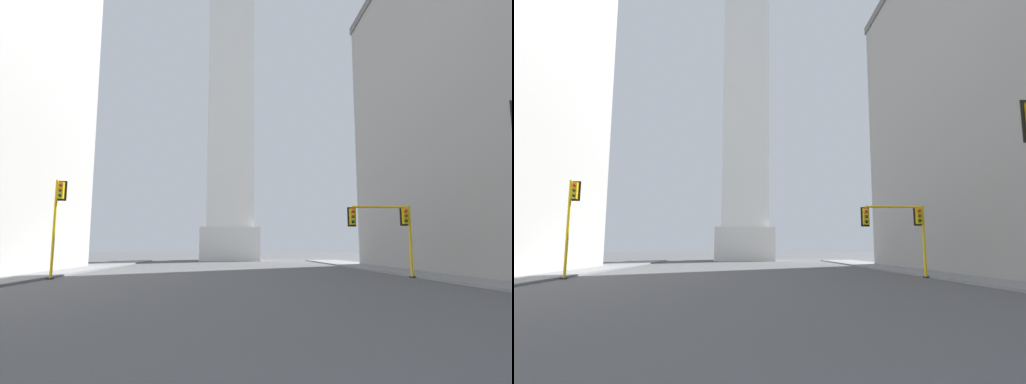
# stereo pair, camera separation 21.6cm
# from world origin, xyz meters

# --- Properties ---
(sidewalk_right) EXTENTS (5.00, 76.81, 0.15)m
(sidewalk_right) POSITION_xyz_m (14.48, 23.04, 0.07)
(sidewalk_right) COLOR slate
(sidewalk_right) RESTS_ON ground_plane
(obelisk) EXTENTS (9.29, 9.29, 75.01)m
(obelisk) POSITION_xyz_m (0.00, 64.01, 36.18)
(obelisk) COLOR silver
(obelisk) RESTS_ON ground_plane
(traffic_light_mid_right) EXTENTS (4.45, 0.51, 4.84)m
(traffic_light_mid_right) POSITION_xyz_m (10.32, 24.52, 3.66)
(traffic_light_mid_right) COLOR yellow
(traffic_light_mid_right) RESTS_ON ground_plane
(traffic_light_mid_left) EXTENTS (0.78, 0.50, 6.41)m
(traffic_light_mid_left) POSITION_xyz_m (-11.62, 24.95, 4.21)
(traffic_light_mid_left) COLOR yellow
(traffic_light_mid_left) RESTS_ON ground_plane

